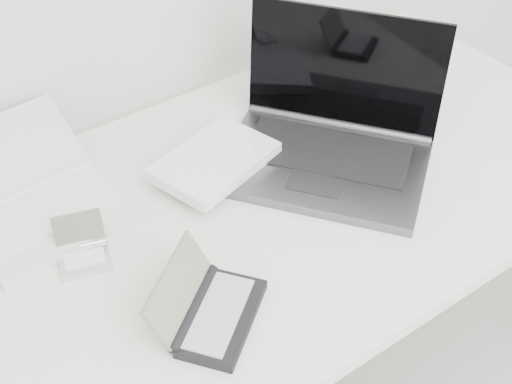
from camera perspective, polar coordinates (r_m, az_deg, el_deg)
desk at (r=1.44m, az=0.04°, el=-1.88°), size 1.60×0.80×0.73m
laptop_large at (r=1.47m, az=4.07°, el=3.96°), size 0.59×0.52×0.28m
netbook_open_white at (r=1.42m, az=-17.05°, el=-0.74°), size 0.31×0.38×0.11m
pda_silver at (r=1.32m, az=-13.64°, el=-4.67°), size 0.11×0.12×0.07m
palmtop_charcoal at (r=1.19m, az=-3.72°, el=-9.43°), size 0.24×0.23×0.10m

